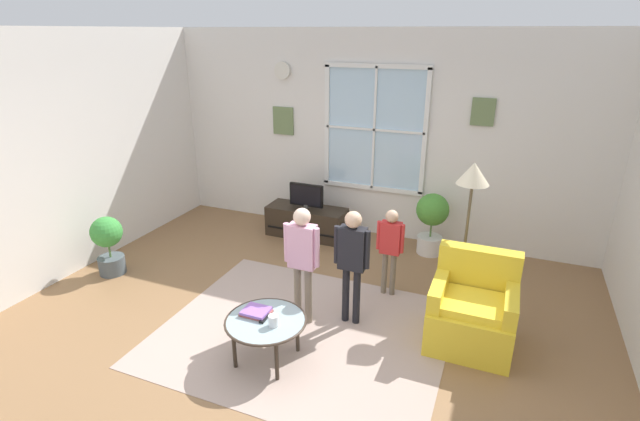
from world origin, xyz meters
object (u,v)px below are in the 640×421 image
(tv_stand, at_px, (307,222))
(book_stack, at_px, (256,312))
(coffee_table, at_px, (266,323))
(person_pink_shirt, at_px, (302,253))
(armchair, at_px, (472,311))
(cup, at_px, (273,321))
(remote_near_books, at_px, (265,318))
(floor_lamp, at_px, (472,189))
(person_black_shirt, at_px, (352,255))
(television, at_px, (306,195))
(potted_plant_corner, at_px, (108,242))
(potted_plant_by_window, at_px, (432,219))
(person_red_shirt, at_px, (390,243))

(tv_stand, xyz_separation_m, book_stack, (0.66, -2.61, 0.22))
(coffee_table, bearing_deg, person_pink_shirt, 85.26)
(armchair, relative_size, cup, 8.24)
(remote_near_books, distance_m, floor_lamp, 2.36)
(armchair, height_order, remote_near_books, armchair)
(remote_near_books, bearing_deg, person_black_shirt, 58.36)
(tv_stand, xyz_separation_m, remote_near_books, (0.77, -2.65, 0.21))
(television, xyz_separation_m, book_stack, (0.66, -2.61, -0.18))
(armchair, distance_m, remote_near_books, 1.95)
(potted_plant_corner, bearing_deg, cup, -16.16)
(person_black_shirt, relative_size, person_pink_shirt, 0.98)
(potted_plant_by_window, bearing_deg, television, -176.39)
(tv_stand, xyz_separation_m, floor_lamp, (2.28, -1.09, 1.13))
(television, height_order, potted_plant_by_window, potted_plant_by_window)
(person_black_shirt, relative_size, potted_plant_corner, 1.65)
(remote_near_books, xyz_separation_m, potted_plant_corner, (-2.53, 0.71, -0.01))
(cup, distance_m, potted_plant_corner, 2.76)
(potted_plant_corner, bearing_deg, television, 47.84)
(cup, bearing_deg, coffee_table, 153.43)
(tv_stand, relative_size, floor_lamp, 0.71)
(tv_stand, bearing_deg, armchair, -34.39)
(book_stack, bearing_deg, armchair, 27.43)
(television, bearing_deg, potted_plant_by_window, 3.61)
(person_black_shirt, distance_m, potted_plant_corner, 3.07)
(armchair, distance_m, book_stack, 2.02)
(coffee_table, relative_size, potted_plant_by_window, 0.88)
(armchair, bearing_deg, person_pink_shirt, -169.22)
(coffee_table, height_order, floor_lamp, floor_lamp)
(book_stack, distance_m, remote_near_books, 0.12)
(person_black_shirt, distance_m, potted_plant_by_window, 1.99)
(person_pink_shirt, xyz_separation_m, floor_lamp, (1.44, 0.90, 0.57))
(armchair, relative_size, person_pink_shirt, 0.70)
(television, xyz_separation_m, cup, (0.89, -2.71, -0.15))
(television, distance_m, person_black_shirt, 2.22)
(person_red_shirt, bearing_deg, person_pink_shirt, -127.91)
(television, relative_size, remote_near_books, 3.57)
(person_red_shirt, bearing_deg, cup, -111.25)
(potted_plant_corner, bearing_deg, book_stack, -15.36)
(television, xyz_separation_m, coffee_table, (0.78, -2.66, -0.23))
(book_stack, xyz_separation_m, cup, (0.23, -0.10, 0.03))
(tv_stand, distance_m, floor_lamp, 2.76)
(armchair, height_order, coffee_table, armchair)
(book_stack, bearing_deg, cup, -24.11)
(armchair, xyz_separation_m, person_red_shirt, (-0.95, 0.55, 0.31))
(person_red_shirt, bearing_deg, floor_lamp, 2.99)
(cup, distance_m, person_red_shirt, 1.71)
(television, bearing_deg, cup, -71.81)
(television, height_order, cup, television)
(potted_plant_corner, bearing_deg, person_black_shirt, 2.56)
(potted_plant_by_window, height_order, floor_lamp, floor_lamp)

